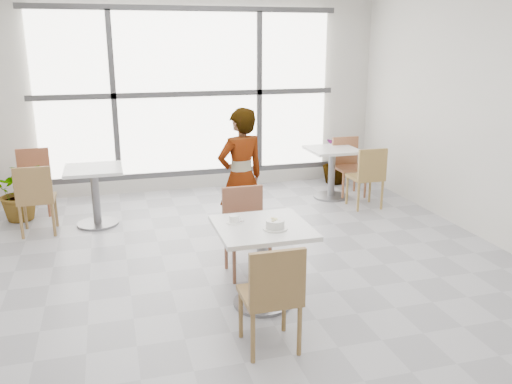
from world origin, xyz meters
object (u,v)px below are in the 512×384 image
object	(u,v)px
plant_left	(21,191)
bg_table_left	(95,188)
chair_far	(245,225)
bg_chair_left_far	(34,177)
person	(241,178)
plant_right	(336,161)
bg_chair_left_near	(36,195)
bg_table_right	(332,166)
oatmeal_bowl	(275,224)
main_table	(262,250)
chair_near	(273,292)
coffee_cup	(234,220)
bg_chair_right_far	(348,162)
bg_chair_right_near	(368,174)

from	to	relation	value
plant_left	bg_table_left	bearing A→B (deg)	-27.19
chair_far	bg_chair_left_far	size ratio (longest dim) A/B	1.00
person	plant_right	world-z (taller)	person
bg_chair_left_near	bg_table_right	bearing A→B (deg)	-172.98
bg_chair_left_far	plant_left	bearing A→B (deg)	-116.43
oatmeal_bowl	plant_right	distance (m)	4.42
main_table	plant_right	bearing A→B (deg)	57.51
main_table	bg_chair_left_far	distance (m)	4.05
chair_far	plant_left	xyz separation A→B (m)	(-2.42, 2.35, -0.11)
chair_far	plant_left	distance (m)	3.38
main_table	chair_near	bearing A→B (deg)	-100.54
coffee_cup	chair_far	bearing A→B (deg)	66.95
plant_left	bg_chair_left_near	bearing A→B (deg)	-68.32
coffee_cup	bg_table_left	bearing A→B (deg)	116.16
oatmeal_bowl	plant_left	bearing A→B (deg)	127.45
chair_far	coffee_cup	distance (m)	0.71
bg_chair_left_near	plant_right	world-z (taller)	bg_chair_left_near
bg_table_right	bg_chair_left_near	size ratio (longest dim) A/B	0.86
main_table	bg_chair_left_far	world-z (taller)	bg_chair_left_far
oatmeal_bowl	bg_chair_left_far	xyz separation A→B (m)	(-2.32, 3.49, -0.29)
chair_far	bg_table_right	distance (m)	2.89
chair_near	person	xyz separation A→B (m)	(0.32, 2.23, 0.29)
chair_near	bg_table_left	distance (m)	3.59
bg_table_left	plant_right	size ratio (longest dim) A/B	1.02
plant_right	coffee_cup	bearing A→B (deg)	-125.86
bg_chair_left_near	bg_chair_left_far	distance (m)	0.96
person	bg_chair_right_far	world-z (taller)	person
bg_table_left	bg_chair_left_near	xyz separation A→B (m)	(-0.68, -0.19, 0.01)
coffee_cup	person	xyz separation A→B (m)	(0.41, 1.35, 0.01)
bg_chair_right_far	plant_right	world-z (taller)	bg_chair_right_far
main_table	coffee_cup	world-z (taller)	coffee_cup
bg_chair_left_near	bg_chair_left_far	xyz separation A→B (m)	(-0.13, 0.96, 0.00)
bg_table_right	bg_chair_left_near	world-z (taller)	bg_chair_left_near
bg_chair_left_far	plant_left	world-z (taller)	bg_chair_left_far
chair_far	bg_chair_right_near	distance (m)	2.66
bg_chair_right_far	main_table	bearing A→B (deg)	-126.50
chair_far	oatmeal_bowl	world-z (taller)	chair_far
oatmeal_bowl	bg_chair_left_near	world-z (taller)	bg_chair_left_near
bg_chair_right_near	bg_chair_right_far	bearing A→B (deg)	-92.83
bg_table_left	bg_table_right	distance (m)	3.38
chair_far	coffee_cup	size ratio (longest dim) A/B	5.47
coffee_cup	bg_chair_right_far	bearing A→B (deg)	49.65
bg_table_left	bg_chair_right_far	size ratio (longest dim) A/B	0.86
coffee_cup	bg_chair_left_far	bearing A→B (deg)	121.91
coffee_cup	bg_chair_right_near	bearing A→B (deg)	41.65
chair_far	bg_chair_left_near	distance (m)	2.73
coffee_cup	bg_chair_right_near	size ratio (longest dim) A/B	0.18
oatmeal_bowl	plant_left	size ratio (longest dim) A/B	0.27
chair_far	person	xyz separation A→B (m)	(0.15, 0.75, 0.29)
chair_near	person	size ratio (longest dim) A/B	0.55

